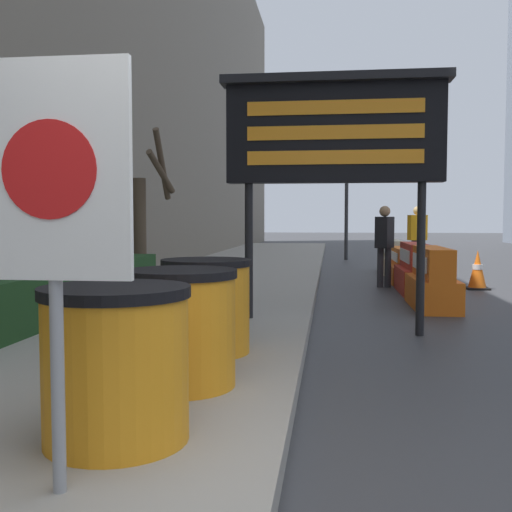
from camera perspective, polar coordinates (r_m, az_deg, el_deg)
hedge_strip at (r=7.45m, az=-21.09°, el=-3.74°), size 0.90×7.45×0.60m
bare_tree at (r=11.28m, az=-10.92°, el=3.79°), size 1.30×1.22×2.83m
barrel_drum_foreground at (r=3.40m, az=-13.18°, el=-9.92°), size 0.82×0.82×0.85m
barrel_drum_middle at (r=4.40m, az=-7.15°, el=-6.77°), size 0.82×0.82×0.85m
barrel_drum_back at (r=5.47m, az=-4.76°, el=-4.74°), size 0.82×0.82×0.85m
warning_sign at (r=2.72m, az=-18.85°, el=5.44°), size 0.71×0.08×1.89m
message_board at (r=7.29m, az=7.47°, el=11.50°), size 2.68×0.36×3.07m
jersey_barrier_orange_far at (r=9.70m, az=16.44°, el=-2.33°), size 0.63×1.73×0.94m
jersey_barrier_red_striped at (r=11.67m, az=14.84°, el=-1.37°), size 0.58×1.69×0.93m
jersey_barrier_orange_near at (r=13.54m, az=13.76°, el=-1.01°), size 0.59×1.77×0.76m
jersey_barrier_cream at (r=15.74m, az=12.82°, el=-0.23°), size 0.62×1.72×0.85m
traffic_cone_near at (r=12.56m, az=20.34°, el=-1.27°), size 0.43×0.43×0.77m
traffic_cone_mid at (r=17.63m, az=15.24°, el=-0.13°), size 0.34×0.34×0.61m
traffic_cone_far at (r=15.19m, az=15.56°, el=-0.55°), size 0.38×0.38×0.69m
traffic_light_near_curb at (r=20.48m, az=8.65°, el=8.00°), size 0.28×0.45×4.14m
pedestrian_worker at (r=12.40m, az=12.14°, el=1.57°), size 0.42×0.50×1.65m
pedestrian_passerby at (r=16.28m, az=15.11°, el=2.12°), size 0.50×0.38×1.72m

